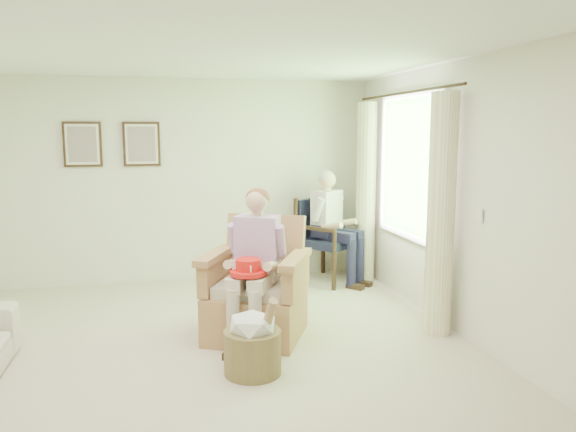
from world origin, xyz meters
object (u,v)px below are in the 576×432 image
at_px(wicker_armchair, 255,299).
at_px(person_dark, 331,218).
at_px(wood_armchair, 326,236).
at_px(hatbox, 253,342).
at_px(person_wicker, 258,254).
at_px(red_hat, 248,268).

distance_m(wicker_armchair, person_dark, 2.14).
bearing_deg(person_dark, wood_armchair, 50.93).
xyz_separation_m(wicker_armchair, hatbox, (-0.17, -0.85, -0.09)).
height_order(wicker_armchair, person_dark, person_dark).
bearing_deg(person_dark, hatbox, -159.02).
relative_size(wood_armchair, hatbox, 1.57).
bearing_deg(person_dark, person_wicker, -164.30).
height_order(red_hat, hatbox, red_hat).
xyz_separation_m(wood_armchair, red_hat, (-1.38, -2.15, 0.16)).
relative_size(wicker_armchair, person_wicker, 0.81).
distance_m(person_wicker, person_dark, 2.20).
bearing_deg(hatbox, wood_armchair, 61.71).
bearing_deg(person_dark, wicker_armchair, -166.65).
relative_size(red_hat, hatbox, 0.49).
relative_size(wood_armchair, person_wicker, 0.77).
relative_size(wicker_armchair, red_hat, 3.40).
bearing_deg(person_dark, red_hat, -164.12).
bearing_deg(person_wicker, person_dark, 80.95).
bearing_deg(hatbox, red_hat, 84.15).
relative_size(wicker_armchair, hatbox, 1.66).
xyz_separation_m(wicker_armchair, person_wicker, (0.00, -0.15, 0.47)).
xyz_separation_m(wood_armchair, person_wicker, (-1.27, -1.97, 0.24)).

